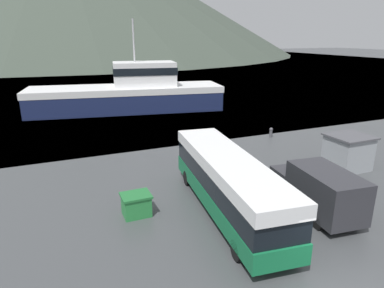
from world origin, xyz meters
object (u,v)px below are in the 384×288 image
fishing_boat (130,92)px  delivery_van (318,189)px  dock_kiosk (348,152)px  tour_bus (228,181)px  storage_bin (136,205)px

fishing_boat → delivery_van: bearing=-164.4°
fishing_boat → dock_kiosk: size_ratio=8.64×
fishing_boat → dock_kiosk: bearing=-150.0°
tour_bus → fishing_boat: size_ratio=0.48×
fishing_boat → storage_bin: (-5.84, -25.88, -1.64)m
fishing_boat → tour_bus: bearing=-173.1°
tour_bus → fishing_boat: 27.43m
delivery_van → fishing_boat: size_ratio=0.25×
storage_bin → dock_kiosk: (15.15, 0.68, 0.62)m
delivery_van → dock_kiosk: size_ratio=2.18×
delivery_van → dock_kiosk: 7.51m
dock_kiosk → tour_bus: bearing=-168.4°
delivery_van → tour_bus: bearing=163.8°
fishing_boat → storage_bin: fishing_boat is taller
storage_bin → dock_kiosk: 15.18m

